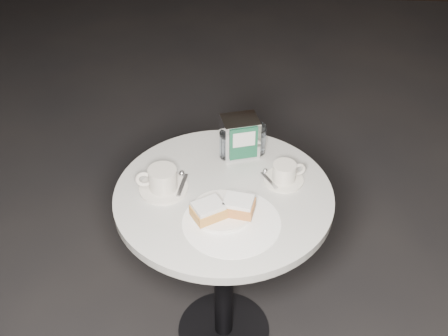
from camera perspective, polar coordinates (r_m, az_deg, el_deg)
ground at (r=2.34m, az=-0.03°, el=-16.38°), size 7.00×7.00×0.00m
cafe_table at (r=1.92m, az=-0.04°, el=-6.99°), size 0.70×0.70×0.74m
sugar_spill at (r=1.68m, az=0.77°, el=-5.53°), size 0.32×0.32×0.00m
beignet_plate at (r=1.69m, az=-0.14°, el=-4.22°), size 0.23×0.23×0.06m
coffee_cup_left at (r=1.78m, az=-6.27°, el=-1.32°), size 0.18×0.18×0.08m
coffee_cup_right at (r=1.82m, az=6.17°, el=-0.59°), size 0.16×0.16×0.07m
water_glass_left at (r=1.90m, az=0.44°, el=2.35°), size 0.08×0.08×0.10m
water_glass_right at (r=1.93m, az=3.32°, el=2.90°), size 0.08×0.08×0.10m
napkin_dispenser at (r=1.90m, az=1.63°, el=3.21°), size 0.14×0.13×0.14m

